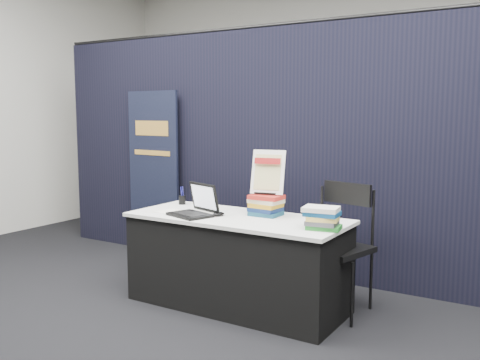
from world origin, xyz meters
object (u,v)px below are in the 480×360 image
object	(u,v)px
book_stack_short	(323,218)
info_sign	(268,173)
laptop	(193,208)
stacking_chair	(338,242)
pullup_banner	(153,182)
book_stack_tall	(266,205)
display_table	(237,261)

from	to	relation	value
book_stack_short	info_sign	xyz separation A→B (m)	(-0.60, 0.27, 0.27)
laptop	stacking_chair	world-z (taller)	stacking_chair
book_stack_short	pullup_banner	world-z (taller)	pullup_banner
book_stack_short	stacking_chair	size ratio (longest dim) A/B	0.26
laptop	book_stack_short	xyz separation A→B (m)	(1.11, 0.07, 0.02)
book_stack_tall	pullup_banner	bearing A→B (deg)	157.32
book_stack_short	stacking_chair	xyz separation A→B (m)	(-0.04, 0.41, -0.26)
book_stack_short	pullup_banner	size ratio (longest dim) A/B	0.14
laptop	stacking_chair	size ratio (longest dim) A/B	0.39
display_table	info_sign	xyz separation A→B (m)	(0.18, 0.19, 0.72)
book_stack_tall	info_sign	world-z (taller)	info_sign
pullup_banner	laptop	bearing A→B (deg)	-34.47
info_sign	pullup_banner	distance (m)	2.05
display_table	laptop	distance (m)	0.57
book_stack_tall	info_sign	bearing A→B (deg)	90.00
book_stack_short	stacking_chair	bearing A→B (deg)	95.28
book_stack_tall	pullup_banner	xyz separation A→B (m)	(-1.88, 0.79, -0.03)
book_stack_tall	info_sign	xyz separation A→B (m)	(0.00, 0.03, 0.26)
info_sign	book_stack_short	bearing A→B (deg)	-36.82
book_stack_tall	stacking_chair	bearing A→B (deg)	16.79
pullup_banner	stacking_chair	distance (m)	2.53
book_stack_tall	pullup_banner	distance (m)	2.04
pullup_banner	info_sign	bearing A→B (deg)	-17.82
display_table	book_stack_short	distance (m)	0.90
display_table	laptop	xyz separation A→B (m)	(-0.33, -0.15, 0.44)
pullup_banner	stacking_chair	world-z (taller)	pullup_banner
book_stack_short	pullup_banner	xyz separation A→B (m)	(-2.48, 1.03, -0.02)
display_table	book_stack_short	world-z (taller)	book_stack_short
laptop	info_sign	distance (m)	0.68
book_stack_tall	display_table	bearing A→B (deg)	-137.85
pullup_banner	stacking_chair	bearing A→B (deg)	-10.11
info_sign	stacking_chair	xyz separation A→B (m)	(0.56, 0.14, -0.53)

